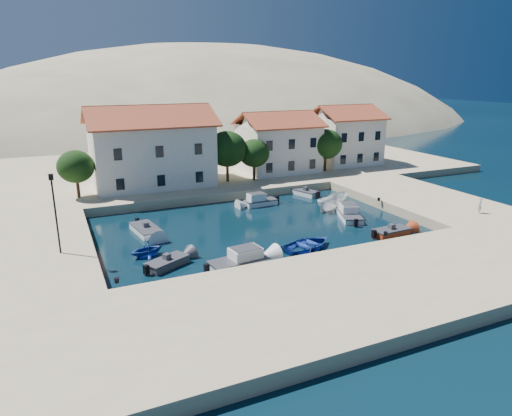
{
  "coord_description": "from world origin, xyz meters",
  "views": [
    {
      "loc": [
        -17.26,
        -28.12,
        14.28
      ],
      "look_at": [
        -0.07,
        9.87,
        2.0
      ],
      "focal_mm": 32.0,
      "sensor_mm": 36.0,
      "label": 1
    }
  ],
  "objects_px": {
    "building_right": "(345,134)",
    "cabin_cruiser_south": "(238,261)",
    "rowboat_south": "(308,249)",
    "building_mid": "(278,141)",
    "lamppost": "(55,206)",
    "building_left": "(151,145)",
    "cabin_cruiser_east": "(349,214)",
    "pedestrian": "(480,205)",
    "boat_east": "(332,209)"
  },
  "relations": [
    {
      "from": "building_mid",
      "to": "building_right",
      "type": "height_order",
      "value": "building_right"
    },
    {
      "from": "cabin_cruiser_east",
      "to": "pedestrian",
      "type": "height_order",
      "value": "pedestrian"
    },
    {
      "from": "lamppost",
      "to": "boat_east",
      "type": "height_order",
      "value": "lamppost"
    },
    {
      "from": "building_right",
      "to": "lamppost",
      "type": "height_order",
      "value": "building_right"
    },
    {
      "from": "building_mid",
      "to": "building_right",
      "type": "distance_m",
      "value": 12.04
    },
    {
      "from": "building_mid",
      "to": "cabin_cruiser_south",
      "type": "relative_size",
      "value": 2.21
    },
    {
      "from": "building_left",
      "to": "lamppost",
      "type": "height_order",
      "value": "building_left"
    },
    {
      "from": "building_right",
      "to": "cabin_cruiser_south",
      "type": "distance_m",
      "value": 40.7
    },
    {
      "from": "rowboat_south",
      "to": "cabin_cruiser_east",
      "type": "relative_size",
      "value": 0.97
    },
    {
      "from": "pedestrian",
      "to": "building_right",
      "type": "bearing_deg",
      "value": -123.13
    },
    {
      "from": "building_right",
      "to": "boat_east",
      "type": "height_order",
      "value": "building_right"
    },
    {
      "from": "building_right",
      "to": "cabin_cruiser_east",
      "type": "height_order",
      "value": "building_right"
    },
    {
      "from": "cabin_cruiser_east",
      "to": "pedestrian",
      "type": "xyz_separation_m",
      "value": [
        10.91,
        -6.37,
        1.32
      ]
    },
    {
      "from": "building_right",
      "to": "boat_east",
      "type": "xyz_separation_m",
      "value": [
        -13.88,
        -17.87,
        -5.47
      ]
    },
    {
      "from": "building_left",
      "to": "cabin_cruiser_east",
      "type": "relative_size",
      "value": 2.98
    },
    {
      "from": "lamppost",
      "to": "rowboat_south",
      "type": "xyz_separation_m",
      "value": [
        19.2,
        -4.9,
        -4.75
      ]
    },
    {
      "from": "building_right",
      "to": "lamppost",
      "type": "distance_m",
      "value": 46.98
    },
    {
      "from": "cabin_cruiser_south",
      "to": "cabin_cruiser_east",
      "type": "xyz_separation_m",
      "value": [
        14.99,
        6.58,
        -0.0
      ]
    },
    {
      "from": "boat_east",
      "to": "pedestrian",
      "type": "distance_m",
      "value": 14.67
    },
    {
      "from": "building_mid",
      "to": "cabin_cruiser_east",
      "type": "bearing_deg",
      "value": -95.95
    },
    {
      "from": "building_left",
      "to": "building_mid",
      "type": "bearing_deg",
      "value": 3.18
    },
    {
      "from": "cabin_cruiser_south",
      "to": "pedestrian",
      "type": "bearing_deg",
      "value": -6.32
    },
    {
      "from": "building_left",
      "to": "building_right",
      "type": "height_order",
      "value": "building_left"
    },
    {
      "from": "rowboat_south",
      "to": "pedestrian",
      "type": "relative_size",
      "value": 3.03
    },
    {
      "from": "building_left",
      "to": "rowboat_south",
      "type": "relative_size",
      "value": 3.06
    },
    {
      "from": "lamppost",
      "to": "building_right",
      "type": "bearing_deg",
      "value": 27.93
    },
    {
      "from": "building_left",
      "to": "cabin_cruiser_east",
      "type": "bearing_deg",
      "value": -50.74
    },
    {
      "from": "cabin_cruiser_south",
      "to": "pedestrian",
      "type": "height_order",
      "value": "pedestrian"
    },
    {
      "from": "building_right",
      "to": "cabin_cruiser_south",
      "type": "height_order",
      "value": "building_right"
    },
    {
      "from": "building_left",
      "to": "rowboat_south",
      "type": "bearing_deg",
      "value": -72.82
    },
    {
      "from": "building_mid",
      "to": "pedestrian",
      "type": "bearing_deg",
      "value": -71.85
    },
    {
      "from": "building_left",
      "to": "building_mid",
      "type": "xyz_separation_m",
      "value": [
        18.0,
        1.0,
        -0.71
      ]
    },
    {
      "from": "rowboat_south",
      "to": "pedestrian",
      "type": "xyz_separation_m",
      "value": [
        19.08,
        -0.89,
        1.79
      ]
    },
    {
      "from": "building_left",
      "to": "building_mid",
      "type": "relative_size",
      "value": 1.4
    },
    {
      "from": "cabin_cruiser_east",
      "to": "boat_east",
      "type": "height_order",
      "value": "cabin_cruiser_east"
    },
    {
      "from": "lamppost",
      "to": "pedestrian",
      "type": "xyz_separation_m",
      "value": [
        38.28,
        -5.79,
        -2.96
      ]
    },
    {
      "from": "lamppost",
      "to": "boat_east",
      "type": "distance_m",
      "value": 28.33
    },
    {
      "from": "cabin_cruiser_south",
      "to": "rowboat_south",
      "type": "relative_size",
      "value": 0.99
    },
    {
      "from": "cabin_cruiser_east",
      "to": "boat_east",
      "type": "relative_size",
      "value": 1.04
    },
    {
      "from": "cabin_cruiser_south",
      "to": "building_right",
      "type": "bearing_deg",
      "value": 37.1
    },
    {
      "from": "lamppost",
      "to": "rowboat_south",
      "type": "bearing_deg",
      "value": -14.33
    },
    {
      "from": "building_right",
      "to": "cabin_cruiser_east",
      "type": "relative_size",
      "value": 1.92
    },
    {
      "from": "building_right",
      "to": "cabin_cruiser_east",
      "type": "xyz_separation_m",
      "value": [
        -14.13,
        -21.42,
        -5.0
      ]
    },
    {
      "from": "building_mid",
      "to": "cabin_cruiser_south",
      "type": "xyz_separation_m",
      "value": [
        -17.12,
        -27.0,
        -4.75
      ]
    },
    {
      "from": "building_mid",
      "to": "lamppost",
      "type": "xyz_separation_m",
      "value": [
        -29.5,
        -21.0,
        -0.47
      ]
    },
    {
      "from": "building_mid",
      "to": "cabin_cruiser_east",
      "type": "xyz_separation_m",
      "value": [
        -2.13,
        -20.42,
        -4.75
      ]
    },
    {
      "from": "building_mid",
      "to": "cabin_cruiser_east",
      "type": "height_order",
      "value": "building_mid"
    },
    {
      "from": "cabin_cruiser_south",
      "to": "rowboat_south",
      "type": "xyz_separation_m",
      "value": [
        6.82,
        1.09,
        -0.48
      ]
    },
    {
      "from": "cabin_cruiser_south",
      "to": "rowboat_south",
      "type": "distance_m",
      "value": 6.92
    },
    {
      "from": "building_right",
      "to": "pedestrian",
      "type": "bearing_deg",
      "value": -96.6
    }
  ]
}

